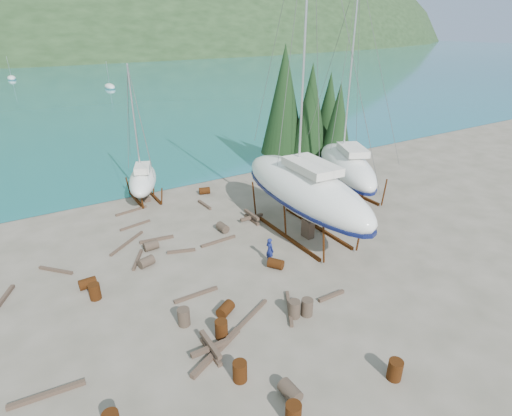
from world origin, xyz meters
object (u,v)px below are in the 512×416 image
large_sailboat_near (304,189)px  worker (270,250)px  large_sailboat_far (347,166)px  small_sailboat_shore (143,179)px

large_sailboat_near → worker: size_ratio=12.67×
large_sailboat_near → large_sailboat_far: size_ratio=1.23×
worker → small_sailboat_shore: bearing=4.8°
small_sailboat_shore → worker: size_ratio=6.53×
small_sailboat_shore → worker: (3.41, -13.16, -0.92)m
large_sailboat_near → worker: bearing=-150.4°
worker → large_sailboat_far: bearing=-74.0°
small_sailboat_shore → large_sailboat_far: bearing=-8.2°
large_sailboat_far → worker: bearing=-129.6°
large_sailboat_near → large_sailboat_far: bearing=28.8°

